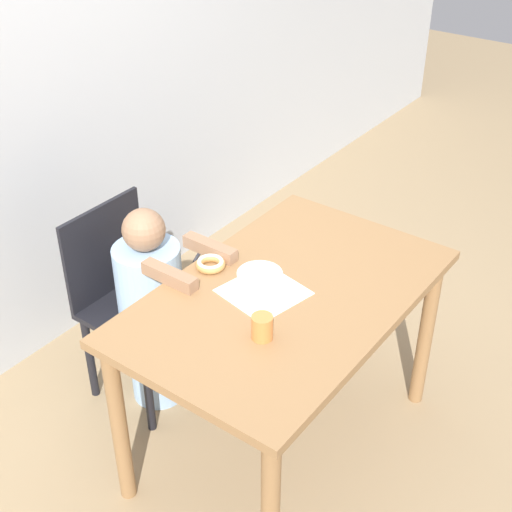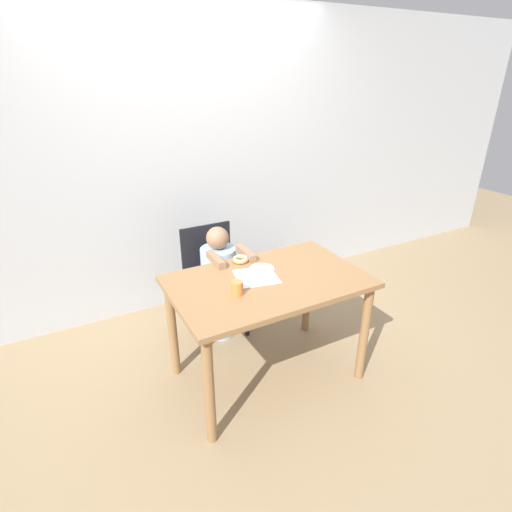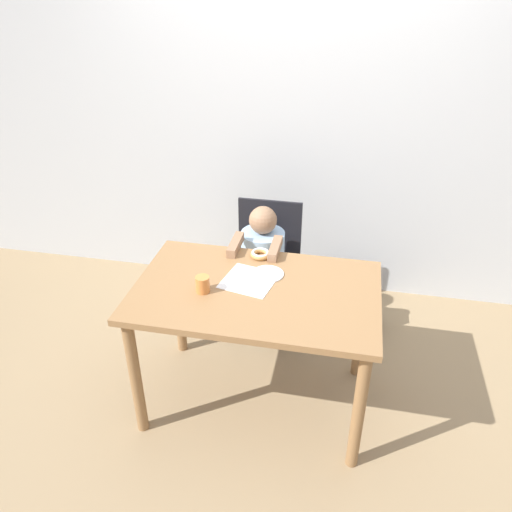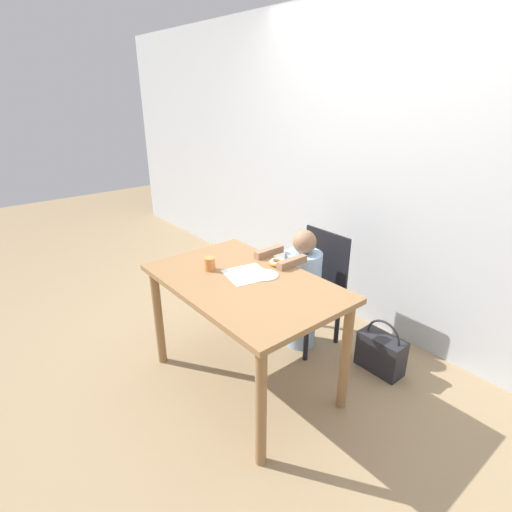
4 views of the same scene
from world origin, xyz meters
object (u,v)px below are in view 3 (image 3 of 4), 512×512
at_px(child_figure, 262,275).
at_px(handbag, 352,307).
at_px(chair, 266,265).
at_px(cup, 203,284).
at_px(donut, 260,254).

bearing_deg(child_figure, handbag, 19.50).
xyz_separation_m(chair, cup, (-0.17, -0.80, 0.35)).
xyz_separation_m(donut, handbag, (0.55, 0.50, -0.64)).
xyz_separation_m(handbag, cup, (-0.76, -0.89, 0.67)).
bearing_deg(cup, child_figure, 75.82).
xyz_separation_m(chair, handbag, (0.59, 0.09, -0.32)).
relative_size(child_figure, cup, 10.92).
height_order(donut, handbag, donut).
bearing_deg(handbag, chair, -171.46).
distance_m(chair, handbag, 0.67).
relative_size(handbag, cup, 4.65).
xyz_separation_m(chair, child_figure, (0.00, -0.12, 0.00)).
distance_m(child_figure, handbag, 0.70).
distance_m(chair, cup, 0.89).
bearing_deg(chair, handbag, 8.54).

